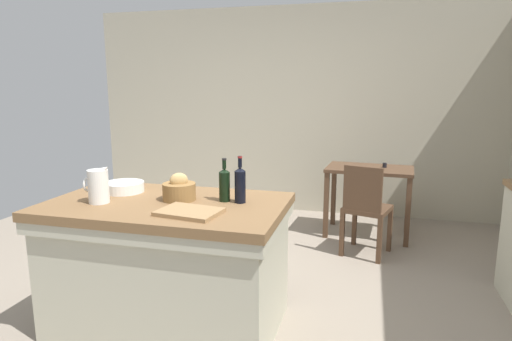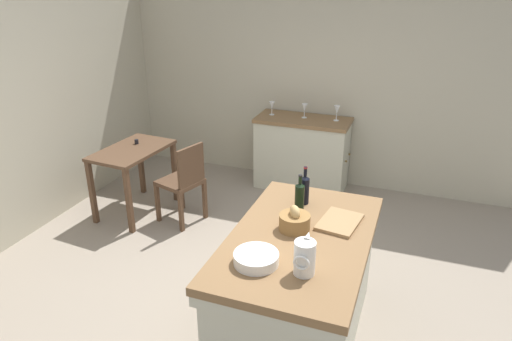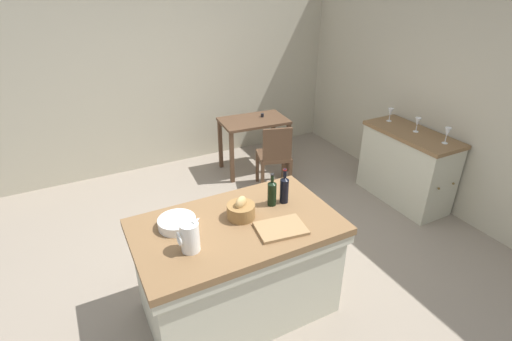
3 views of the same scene
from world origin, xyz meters
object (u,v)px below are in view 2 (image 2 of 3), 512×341
Objects in this scene: side_cabinet at (302,153)px; wine_bottle_dark at (305,189)px; wooden_chair at (184,181)px; wine_glass_left at (305,108)px; wine_bottle_amber at (300,195)px; writing_desk at (133,159)px; wine_glass_far_left at (337,110)px; wine_glass_middle at (272,106)px; bread_basket at (295,221)px; pitcher at (305,257)px; cutting_board at (340,222)px; wash_bowl at (256,258)px; island_table at (298,284)px.

wine_bottle_dark is (-2.09, -0.57, 0.55)m from side_cabinet.
wine_glass_left is at bearing -35.14° from wooden_chair.
wine_bottle_dark is at bearing -4.77° from wine_bottle_amber.
writing_desk is 5.21× the size of wine_glass_far_left.
wine_glass_middle is (2.11, 0.98, 0.01)m from wine_bottle_dark.
wine_bottle_dark is at bearing 5.58° from bread_basket.
pitcher reaches higher than wine_glass_left.
cutting_board is at bearing -150.89° from wine_glass_middle.
wash_bowl is at bearing 149.85° from cutting_board.
pitcher is 1.19× the size of bread_basket.
pitcher is at bearing -162.47° from wine_bottle_amber.
wine_glass_far_left is at bearing 6.20° from island_table.
island_table is 2.05m from wooden_chair.
wine_bottle_dark is at bearing 55.84° from cutting_board.
pitcher is 3.12m from wine_glass_left.
wine_bottle_dark is (0.89, -0.07, 0.09)m from wash_bowl.
cutting_board is (0.26, -0.22, 0.41)m from island_table.
wine_bottle_amber is at bearing -120.90° from wooden_chair.
wine_glass_far_left reaches higher than island_table.
wash_bowl is 0.78m from wine_bottle_amber.
island_table is 2.65m from side_cabinet.
wooden_chair is at bearing 46.22° from pitcher.
wine_bottle_amber is (-2.20, -0.56, 0.54)m from side_cabinet.
wine_bottle_amber is at bearing -165.73° from side_cabinet.
writing_desk is at bearing 129.09° from side_cabinet.
wash_bowl is at bearing 167.27° from bread_basket.
island_table is at bearing -157.38° from wine_glass_middle.
wine_bottle_amber is at bearing 175.23° from wine_bottle_dark.
side_cabinet is at bearing 15.22° from wine_bottle_dark.
cutting_board is at bearing -112.71° from writing_desk.
pitcher is 0.92m from wine_bottle_dark.
cutting_board is 2.51m from wine_glass_left.
side_cabinet is 1.61m from wooden_chair.
side_cabinet is 2.62m from bread_basket.
wooden_chair is (1.27, 1.61, 0.01)m from island_table.
wine_bottle_amber reaches higher than side_cabinet.
wooden_chair is 3.46× the size of pitcher.
bread_basket is (-2.50, -0.61, 0.49)m from side_cabinet.
cutting_board is 0.36m from wine_bottle_amber.
cutting_board is 0.40m from wine_bottle_dark.
wine_glass_far_left is 0.79m from wine_glass_middle.
wine_glass_left reaches higher than wine_glass_middle.
bread_basket is at bearing 22.40° from pitcher.
wash_bowl is (-2.98, -0.50, 0.46)m from side_cabinet.
wine_glass_middle is (2.52, 1.02, 0.07)m from bread_basket.
wash_bowl is (-0.00, 0.30, -0.08)m from pitcher.
wine_glass_far_left is 1.06× the size of wine_glass_left.
wine_glass_middle is at bearing 92.78° from wine_glass_far_left.
wine_glass_left reaches higher than wooden_chair.
writing_desk is 2.52m from bread_basket.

